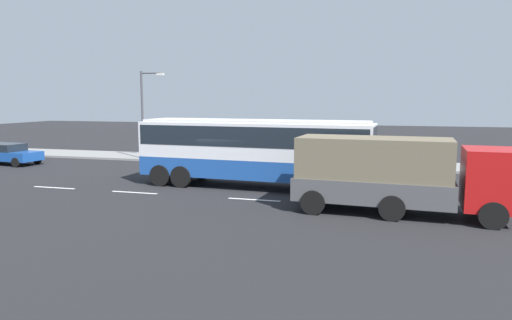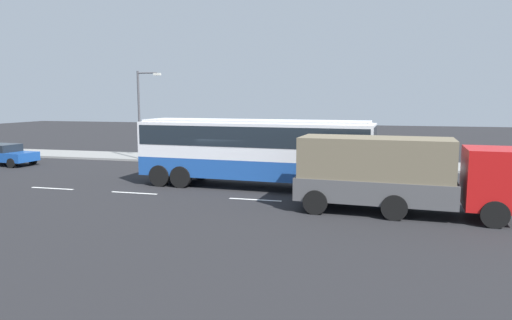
{
  "view_description": "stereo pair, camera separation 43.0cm",
  "coord_description": "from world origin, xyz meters",
  "px_view_note": "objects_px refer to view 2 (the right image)",
  "views": [
    {
      "loc": [
        7.71,
        -22.28,
        4.44
      ],
      "look_at": [
        1.62,
        -0.44,
        1.47
      ],
      "focal_mm": 32.52,
      "sensor_mm": 36.0,
      "label": 1
    },
    {
      "loc": [
        7.3,
        -22.39,
        4.44
      ],
      "look_at": [
        1.62,
        -0.44,
        1.47
      ],
      "focal_mm": 32.52,
      "sensor_mm": 36.0,
      "label": 2
    }
  ],
  "objects_px": {
    "cargo_truck": "(399,172)",
    "pedestrian_near_curb": "(314,150)",
    "car_blue_saloon": "(2,154)",
    "street_lamp": "(141,108)",
    "coach_bus": "(254,146)"
  },
  "relations": [
    {
      "from": "car_blue_saloon",
      "to": "pedestrian_near_curb",
      "type": "bearing_deg",
      "value": 17.17
    },
    {
      "from": "coach_bus",
      "to": "car_blue_saloon",
      "type": "distance_m",
      "value": 19.1
    },
    {
      "from": "cargo_truck",
      "to": "pedestrian_near_curb",
      "type": "xyz_separation_m",
      "value": [
        -4.79,
        11.7,
        -0.49
      ]
    },
    {
      "from": "coach_bus",
      "to": "pedestrian_near_curb",
      "type": "bearing_deg",
      "value": 78.67
    },
    {
      "from": "cargo_truck",
      "to": "pedestrian_near_curb",
      "type": "bearing_deg",
      "value": 115.79
    },
    {
      "from": "car_blue_saloon",
      "to": "street_lamp",
      "type": "xyz_separation_m",
      "value": [
        8.34,
        4.23,
        3.05
      ]
    },
    {
      "from": "cargo_truck",
      "to": "street_lamp",
      "type": "relative_size",
      "value": 1.31
    },
    {
      "from": "pedestrian_near_curb",
      "to": "street_lamp",
      "type": "height_order",
      "value": "street_lamp"
    },
    {
      "from": "street_lamp",
      "to": "pedestrian_near_curb",
      "type": "bearing_deg",
      "value": 0.48
    },
    {
      "from": "car_blue_saloon",
      "to": "street_lamp",
      "type": "height_order",
      "value": "street_lamp"
    },
    {
      "from": "car_blue_saloon",
      "to": "street_lamp",
      "type": "distance_m",
      "value": 9.84
    },
    {
      "from": "cargo_truck",
      "to": "street_lamp",
      "type": "height_order",
      "value": "street_lamp"
    },
    {
      "from": "car_blue_saloon",
      "to": "pedestrian_near_curb",
      "type": "distance_m",
      "value": 21.21
    },
    {
      "from": "cargo_truck",
      "to": "car_blue_saloon",
      "type": "xyz_separation_m",
      "value": [
        -25.55,
        7.36,
        -0.86
      ]
    },
    {
      "from": "cargo_truck",
      "to": "pedestrian_near_curb",
      "type": "distance_m",
      "value": 12.65
    }
  ]
}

